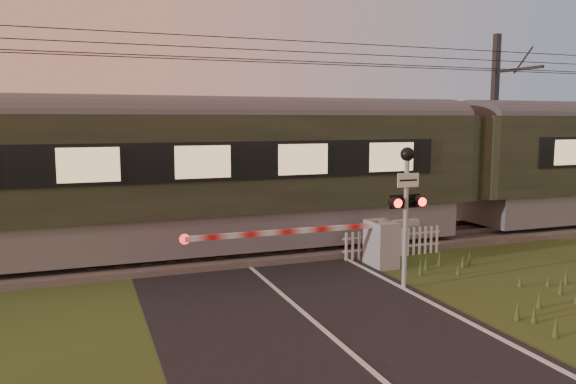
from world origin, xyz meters
name	(u,v)px	position (x,y,z in m)	size (l,w,h in m)	color
ground	(327,334)	(0.00, 0.00, 0.00)	(160.00, 160.00, 0.00)	#37471B
road	(333,338)	(0.02, -0.23, 0.01)	(6.00, 140.00, 0.03)	black
track_bed	(234,252)	(0.00, 6.50, 0.07)	(140.00, 3.40, 0.39)	#47423D
overhead_wires	(231,51)	(0.00, 6.50, 5.72)	(120.00, 0.62, 0.62)	black
train	(455,165)	(7.57, 6.50, 2.37)	(44.76, 3.09, 4.18)	slate
boom_gate	(373,242)	(3.06, 3.82, 0.67)	(6.39, 0.93, 1.24)	gray
crossing_signal	(406,192)	(2.81, 1.92, 2.23)	(0.83, 0.35, 3.24)	gray
picket_fence	(393,243)	(4.13, 4.60, 0.40)	(3.12, 0.07, 0.80)	silver
catenary_mast	(495,124)	(11.01, 8.72, 3.68)	(0.22, 2.46, 7.09)	#2D2D30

